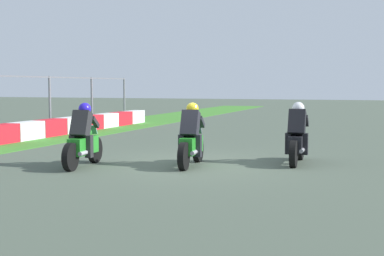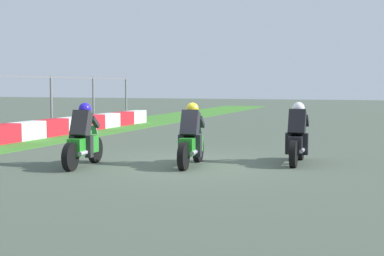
# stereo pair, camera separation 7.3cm
# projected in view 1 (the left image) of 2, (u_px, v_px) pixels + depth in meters

# --- Properties ---
(ground_plane) EXTENTS (120.00, 120.00, 0.00)m
(ground_plane) POSITION_uv_depth(u_px,v_px,m) (192.00, 164.00, 13.26)
(ground_plane) COLOR #495546
(rider_lane_a) EXTENTS (2.04, 0.55, 1.51)m
(rider_lane_a) POSITION_uv_depth(u_px,v_px,m) (297.00, 138.00, 13.39)
(rider_lane_a) COLOR black
(rider_lane_a) RESTS_ON ground_plane
(rider_lane_b) EXTENTS (2.04, 0.56, 1.51)m
(rider_lane_b) POSITION_uv_depth(u_px,v_px,m) (191.00, 140.00, 12.98)
(rider_lane_b) COLOR black
(rider_lane_b) RESTS_ON ground_plane
(rider_lane_c) EXTENTS (2.04, 0.57, 1.51)m
(rider_lane_c) POSITION_uv_depth(u_px,v_px,m) (83.00, 140.00, 12.87)
(rider_lane_c) COLOR black
(rider_lane_c) RESTS_ON ground_plane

